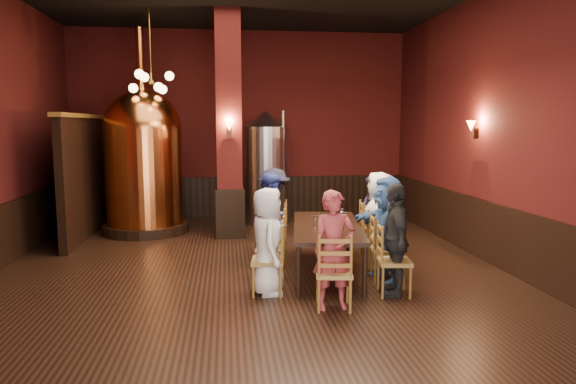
{
  "coord_description": "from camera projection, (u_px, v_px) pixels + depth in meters",
  "views": [
    {
      "loc": [
        -0.36,
        -7.59,
        2.27
      ],
      "look_at": [
        0.58,
        0.2,
        1.24
      ],
      "focal_mm": 32.0,
      "sensor_mm": 36.0,
      "label": 1
    }
  ],
  "objects": [
    {
      "name": "chair_2",
      "position": [
        272.0,
        239.0,
        8.21
      ],
      "size": [
        0.52,
        0.52,
        0.92
      ],
      "primitive_type": null,
      "rotation": [
        0.0,
        0.0,
        -1.71
      ],
      "color": "brown",
      "rests_on": "ground"
    },
    {
      "name": "person_3",
      "position": [
        274.0,
        212.0,
        8.83
      ],
      "size": [
        0.75,
        1.09,
        1.54
      ],
      "primitive_type": "imported",
      "rotation": [
        0.0,
        0.0,
        1.77
      ],
      "color": "black",
      "rests_on": "ground"
    },
    {
      "name": "person_7",
      "position": [
        373.0,
        216.0,
        8.81
      ],
      "size": [
        0.47,
        0.74,
        1.41
      ],
      "primitive_type": "imported",
      "rotation": [
        0.0,
        0.0,
        4.92
      ],
      "color": "#1D1830",
      "rests_on": "ground"
    },
    {
      "name": "sconce_column",
      "position": [
        229.0,
        128.0,
        9.95
      ],
      "size": [
        0.2,
        0.2,
        0.36
      ],
      "primitive_type": null,
      "rotation": [
        0.0,
        0.0,
        3.14
      ],
      "color": "black",
      "rests_on": "column"
    },
    {
      "name": "person_8",
      "position": [
        334.0,
        250.0,
        6.29
      ],
      "size": [
        0.57,
        0.41,
        1.48
      ],
      "primitive_type": "imported",
      "rotation": [
        0.0,
        0.0,
        6.38
      ],
      "color": "maroon",
      "rests_on": "ground"
    },
    {
      "name": "chair_5",
      "position": [
        386.0,
        249.0,
        7.52
      ],
      "size": [
        0.52,
        0.52,
        0.92
      ],
      "primitive_type": null,
      "rotation": [
        0.0,
        0.0,
        1.43
      ],
      "color": "brown",
      "rests_on": "ground"
    },
    {
      "name": "person_2",
      "position": [
        272.0,
        220.0,
        8.17
      ],
      "size": [
        0.66,
        0.82,
        1.52
      ],
      "primitive_type": "imported",
      "rotation": [
        0.0,
        0.0,
        1.09
      ],
      "color": "navy",
      "rests_on": "ground"
    },
    {
      "name": "wainscot_back",
      "position": [
        242.0,
        197.0,
        12.63
      ],
      "size": [
        7.9,
        0.08,
        1.0
      ],
      "primitive_type": "cube",
      "color": "black",
      "rests_on": "ground"
    },
    {
      "name": "wine_glass_5",
      "position": [
        315.0,
        221.0,
        7.66
      ],
      "size": [
        0.07,
        0.07,
        0.17
      ],
      "primitive_type": null,
      "color": "white",
      "rests_on": "dining_table"
    },
    {
      "name": "person_6",
      "position": [
        379.0,
        220.0,
        8.13
      ],
      "size": [
        0.71,
        0.87,
        1.53
      ],
      "primitive_type": "imported",
      "rotation": [
        0.0,
        0.0,
        4.37
      ],
      "color": "white",
      "rests_on": "ground"
    },
    {
      "name": "person_0",
      "position": [
        267.0,
        241.0,
        6.85
      ],
      "size": [
        0.47,
        0.72,
        1.44
      ],
      "primitive_type": "imported",
      "rotation": [
        0.0,
        0.0,
        1.59
      ],
      "color": "silver",
      "rests_on": "ground"
    },
    {
      "name": "wine_glass_0",
      "position": [
        346.0,
        218.0,
        7.97
      ],
      "size": [
        0.07,
        0.07,
        0.17
      ],
      "primitive_type": null,
      "color": "white",
      "rests_on": "dining_table"
    },
    {
      "name": "chair_8",
      "position": [
        334.0,
        272.0,
        6.33
      ],
      "size": [
        0.52,
        0.52,
        0.92
      ],
      "primitive_type": null,
      "rotation": [
        0.0,
        0.0,
        3.0
      ],
      "color": "brown",
      "rests_on": "ground"
    },
    {
      "name": "sconce_wall",
      "position": [
        476.0,
        129.0,
        8.77
      ],
      "size": [
        0.2,
        0.2,
        0.36
      ],
      "primitive_type": null,
      "rotation": [
        0.0,
        0.0,
        1.57
      ],
      "color": "black",
      "rests_on": "room"
    },
    {
      "name": "column",
      "position": [
        229.0,
        126.0,
        10.24
      ],
      "size": [
        0.58,
        0.58,
        4.5
      ],
      "primitive_type": "cube",
      "color": "#43110E",
      "rests_on": "ground"
    },
    {
      "name": "steel_vessel",
      "position": [
        266.0,
        167.0,
        11.83
      ],
      "size": [
        1.09,
        1.09,
        2.58
      ],
      "rotation": [
        0.0,
        0.0,
        0.02
      ],
      "color": "#B2B2B7",
      "rests_on": "ground"
    },
    {
      "name": "wine_glass_4",
      "position": [
        332.0,
        217.0,
        8.02
      ],
      "size": [
        0.07,
        0.07,
        0.17
      ],
      "primitive_type": null,
      "color": "white",
      "rests_on": "dining_table"
    },
    {
      "name": "chair_1",
      "position": [
        270.0,
        248.0,
        7.55
      ],
      "size": [
        0.52,
        0.52,
        0.92
      ],
      "primitive_type": null,
      "rotation": [
        0.0,
        0.0,
        -1.71
      ],
      "color": "brown",
      "rests_on": "ground"
    },
    {
      "name": "person_1",
      "position": [
        270.0,
        236.0,
        7.53
      ],
      "size": [
        0.4,
        0.53,
        1.3
      ],
      "primitive_type": "imported",
      "rotation": [
        0.0,
        0.0,
        1.37
      ],
      "color": "#BA1F3A",
      "rests_on": "ground"
    },
    {
      "name": "wine_glass_6",
      "position": [
        321.0,
        228.0,
        7.19
      ],
      "size": [
        0.07,
        0.07,
        0.17
      ],
      "primitive_type": null,
      "color": "white",
      "rests_on": "dining_table"
    },
    {
      "name": "wine_glass_3",
      "position": [
        320.0,
        222.0,
        7.6
      ],
      "size": [
        0.07,
        0.07,
        0.17
      ],
      "primitive_type": null,
      "color": "white",
      "rests_on": "dining_table"
    },
    {
      "name": "chair_7",
      "position": [
        373.0,
        230.0,
        8.84
      ],
      "size": [
        0.52,
        0.52,
        0.92
      ],
      "primitive_type": null,
      "rotation": [
        0.0,
        0.0,
        1.43
      ],
      "color": "brown",
      "rests_on": "ground"
    },
    {
      "name": "chair_4",
      "position": [
        394.0,
        261.0,
        6.86
      ],
      "size": [
        0.52,
        0.52,
        0.92
      ],
      "primitive_type": null,
      "rotation": [
        0.0,
        0.0,
        1.43
      ],
      "color": "brown",
      "rests_on": "ground"
    },
    {
      "name": "person_4",
      "position": [
        395.0,
        239.0,
        6.82
      ],
      "size": [
        0.49,
        0.93,
        1.51
      ],
      "primitive_type": "imported",
      "rotation": [
        0.0,
        0.0,
        4.58
      ],
      "color": "black",
      "rests_on": "ground"
    },
    {
      "name": "wine_glass_8",
      "position": [
        342.0,
        214.0,
        8.33
      ],
      "size": [
        0.07,
        0.07,
        0.17
      ],
      "primitive_type": null,
      "color": "white",
      "rests_on": "dining_table"
    },
    {
      "name": "wainscot_right",
      "position": [
        499.0,
        236.0,
        8.21
      ],
      "size": [
        0.08,
        9.9,
        1.0
      ],
      "primitive_type": "cube",
      "color": "black",
      "rests_on": "ground"
    },
    {
      "name": "dining_table",
      "position": [
        327.0,
        229.0,
        7.83
      ],
      "size": [
        1.32,
        2.51,
        0.75
      ],
      "rotation": [
        0.0,
        0.0,
        -0.14
      ],
      "color": "black",
      "rests_on": "ground"
    },
    {
      "name": "pendant_cluster",
      "position": [
        151.0,
        82.0,
        10.05
      ],
      "size": [
        0.9,
        0.9,
        1.7
      ],
      "primitive_type": null,
      "color": "#A57226",
      "rests_on": "room"
    },
    {
      "name": "copper_kettle",
      "position": [
        144.0,
        160.0,
        10.73
      ],
      "size": [
        1.79,
        1.79,
        4.23
      ],
      "rotation": [
        0.0,
        0.0,
        0.06
      ],
      "color": "black",
      "rests_on": "ground"
    },
    {
      "name": "wine_glass_2",
      "position": [
        320.0,
        221.0,
        7.69
      ],
      "size": [
        0.07,
        0.07,
        0.17
      ],
      "primitive_type": null,
      "color": "white",
      "rests_on": "dining_table"
    },
    {
      "name": "person_5",
      "position": [
        386.0,
        228.0,
        7.48
      ],
      "size": [
        0.68,
        1.48,
        1.54
      ],
      "primitive_type": "imported",
      "rotation": [
        0.0,
        0.0,
        4.87
      ],
      "color": "#305691",
      "rests_on": "ground"
    },
    {
      "name": "partition",
      "position": [
        86.0,
        178.0,
        10.42
      ],
      "size": [
        0.22,
        3.5,
        2.4
      ],
      "primitive_type": "cube",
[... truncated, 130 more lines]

